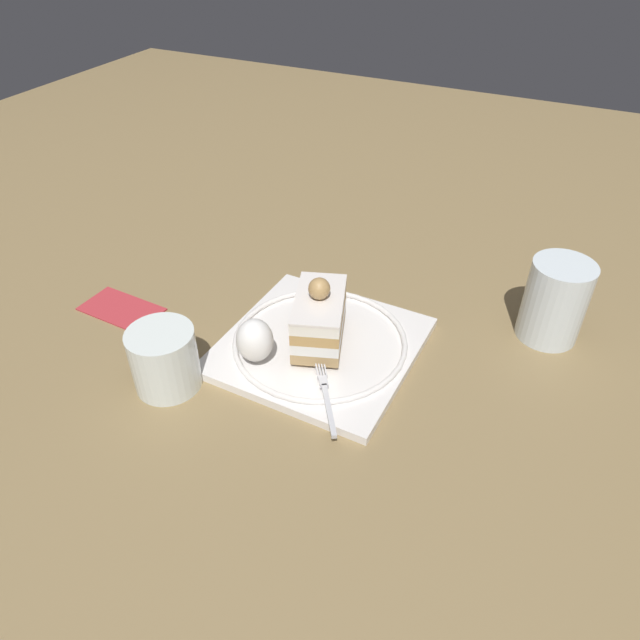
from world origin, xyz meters
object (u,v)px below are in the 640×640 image
(fork, at_px, (326,395))
(drink_glass_near, at_px, (554,305))
(dessert_plate, at_px, (320,344))
(drink_glass_far, at_px, (165,362))
(cake_slice, at_px, (319,317))
(whipped_cream_dollop, at_px, (255,340))
(folded_napkin, at_px, (121,309))

(fork, bearing_deg, drink_glass_near, 140.27)
(dessert_plate, distance_m, drink_glass_far, 0.19)
(dessert_plate, relative_size, fork, 2.39)
(dessert_plate, height_order, cake_slice, cake_slice)
(dessert_plate, height_order, drink_glass_near, drink_glass_near)
(cake_slice, xyz_separation_m, whipped_cream_dollop, (0.07, -0.05, -0.01))
(dessert_plate, distance_m, folded_napkin, 0.29)
(fork, distance_m, folded_napkin, 0.34)
(cake_slice, distance_m, folded_napkin, 0.30)
(dessert_plate, bearing_deg, folded_napkin, -81.19)
(whipped_cream_dollop, xyz_separation_m, fork, (0.02, 0.11, -0.03))
(whipped_cream_dollop, relative_size, drink_glass_far, 0.71)
(whipped_cream_dollop, relative_size, folded_napkin, 0.49)
(fork, relative_size, folded_napkin, 0.89)
(whipped_cream_dollop, xyz_separation_m, drink_glass_far, (0.07, -0.08, -0.01))
(fork, bearing_deg, drink_glass_far, -76.38)
(dessert_plate, xyz_separation_m, drink_glass_far, (0.14, -0.14, 0.03))
(drink_glass_far, bearing_deg, fork, 103.62)
(cake_slice, distance_m, fork, 0.11)
(folded_napkin, bearing_deg, cake_slice, 99.05)
(drink_glass_near, relative_size, drink_glass_far, 1.39)
(cake_slice, bearing_deg, drink_glass_near, 121.39)
(dessert_plate, xyz_separation_m, cake_slice, (-0.00, -0.00, 0.04))
(whipped_cream_dollop, bearing_deg, dessert_plate, 140.92)
(fork, xyz_separation_m, drink_glass_far, (0.05, -0.19, 0.01))
(dessert_plate, height_order, whipped_cream_dollop, whipped_cream_dollop)
(drink_glass_far, bearing_deg, drink_glass_near, 126.72)
(dessert_plate, distance_m, drink_glass_near, 0.31)
(drink_glass_near, bearing_deg, fork, -39.73)
(cake_slice, bearing_deg, whipped_cream_dollop, -37.91)
(whipped_cream_dollop, relative_size, fork, 0.55)
(cake_slice, height_order, drink_glass_near, drink_glass_near)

